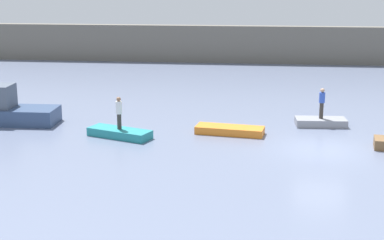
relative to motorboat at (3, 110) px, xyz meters
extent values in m
plane|color=slate|center=(17.31, -3.30, -0.77)|extent=(120.00, 120.00, 0.00)
cube|color=#666056|center=(17.31, 25.10, 1.00)|extent=(80.00, 1.20, 3.55)
cube|color=#33476B|center=(0.22, 0.01, -0.32)|extent=(5.67, 2.25, 0.90)
cube|color=teal|center=(7.19, -2.15, -0.55)|extent=(3.55, 2.26, 0.44)
cube|color=orange|center=(12.81, -0.88, -0.57)|extent=(3.69, 1.69, 0.40)
cube|color=gray|center=(17.75, 1.37, -0.56)|extent=(2.83, 1.41, 0.42)
cylinder|color=#38332D|center=(17.75, 1.37, 0.10)|extent=(0.22, 0.22, 0.89)
cylinder|color=blue|center=(17.75, 1.37, 0.83)|extent=(0.32, 0.32, 0.57)
sphere|color=tan|center=(17.75, 1.37, 1.23)|extent=(0.23, 0.23, 0.23)
cylinder|color=#38332D|center=(7.19, -2.15, 0.07)|extent=(0.22, 0.22, 0.81)
cylinder|color=white|center=(7.19, -2.15, 0.80)|extent=(0.32, 0.32, 0.65)
sphere|color=#936B4C|center=(7.19, -2.15, 1.24)|extent=(0.23, 0.23, 0.23)
camera|label=1|loc=(14.02, -29.52, 7.20)|focal=52.70mm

